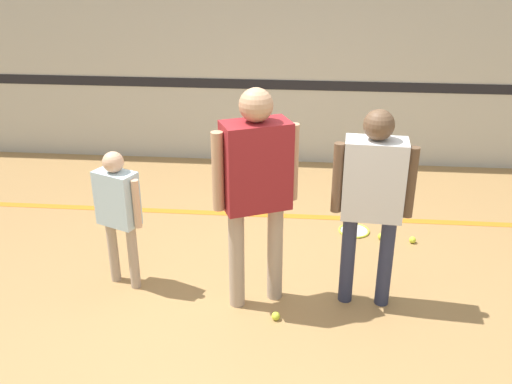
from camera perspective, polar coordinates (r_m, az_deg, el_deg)
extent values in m
plane|color=#A87F4C|center=(4.69, 0.87, -11.36)|extent=(16.00, 16.00, 0.00)
cube|color=beige|center=(7.20, 3.06, 15.17)|extent=(16.00, 0.06, 3.20)
cube|color=black|center=(7.28, 2.95, 10.65)|extent=(16.00, 0.01, 0.12)
cube|color=orange|center=(6.10, 2.07, -2.35)|extent=(14.40, 0.10, 0.01)
cylinder|color=tan|center=(4.49, -1.95, -6.66)|extent=(0.12, 0.12, 0.85)
cylinder|color=tan|center=(4.58, 1.91, -5.99)|extent=(0.12, 0.12, 0.85)
cube|color=maroon|center=(4.20, 0.00, 2.64)|extent=(0.56, 0.45, 0.67)
sphere|color=tan|center=(4.05, 0.00, 8.69)|extent=(0.25, 0.25, 0.25)
cylinder|color=tan|center=(4.12, -3.84, 2.04)|extent=(0.09, 0.09, 0.60)
cylinder|color=tan|center=(4.30, 3.69, 2.98)|extent=(0.09, 0.09, 0.60)
cylinder|color=tan|center=(5.01, -14.08, -5.72)|extent=(0.08, 0.08, 0.58)
cylinder|color=tan|center=(4.88, -12.16, -6.39)|extent=(0.08, 0.08, 0.58)
cube|color=silver|center=(4.71, -13.72, -0.61)|extent=(0.38, 0.30, 0.46)
sphere|color=#DBAD89|center=(4.59, -14.10, 2.93)|extent=(0.17, 0.17, 0.17)
cylinder|color=#DBAD89|center=(4.84, -15.47, -0.20)|extent=(0.06, 0.06, 0.41)
cylinder|color=#DBAD89|center=(4.59, -11.86, -1.18)|extent=(0.06, 0.06, 0.41)
cylinder|color=#2D334C|center=(4.63, 12.81, -6.81)|extent=(0.11, 0.11, 0.77)
cylinder|color=#2D334C|center=(4.62, 9.16, -6.57)|extent=(0.11, 0.11, 0.77)
cube|color=silver|center=(4.31, 11.71, 1.26)|extent=(0.47, 0.28, 0.61)
sphere|color=brown|center=(4.17, 12.19, 6.58)|extent=(0.23, 0.23, 0.23)
cylinder|color=brown|center=(4.34, 15.21, 0.91)|extent=(0.08, 0.08, 0.55)
cylinder|color=brown|center=(4.31, 8.16, 1.40)|extent=(0.08, 0.08, 0.55)
torus|color=#C6D838|center=(5.85, 9.77, -3.82)|extent=(0.37, 0.37, 0.02)
cylinder|color=silver|center=(5.85, 9.77, -3.82)|extent=(0.27, 0.27, 0.01)
cylinder|color=black|center=(6.09, 10.09, -2.69)|extent=(0.07, 0.24, 0.02)
sphere|color=black|center=(6.20, 10.22, -2.21)|extent=(0.03, 0.03, 0.03)
sphere|color=#CCE038|center=(4.53, 1.99, -12.29)|extent=(0.07, 0.07, 0.07)
sphere|color=#CCE038|center=(5.75, 12.40, -4.37)|extent=(0.07, 0.07, 0.07)
sphere|color=#CCE038|center=(5.76, 15.38, -4.64)|extent=(0.07, 0.07, 0.07)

